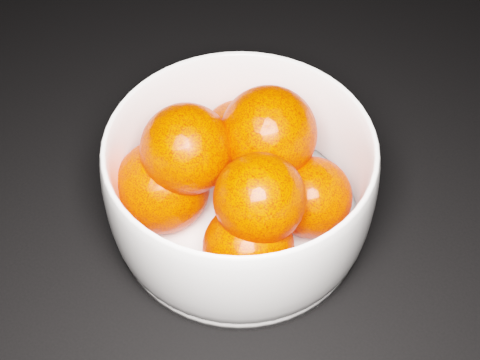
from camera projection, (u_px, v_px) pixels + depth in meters
The scene contains 2 objects.
bowl at pixel (240, 184), 0.54m from camera, with size 0.22×0.22×0.11m.
orange_pile at pixel (234, 176), 0.53m from camera, with size 0.17×0.15×0.12m.
Camera 1 is at (0.46, -0.02, 0.47)m, focal length 50.00 mm.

